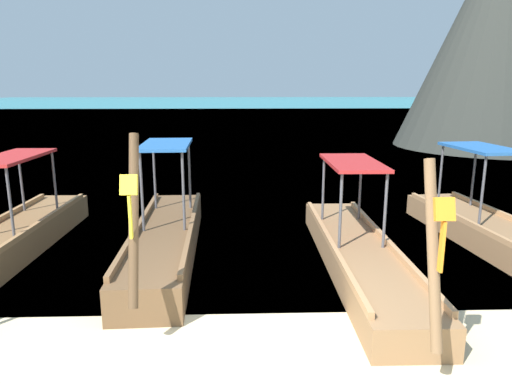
{
  "coord_description": "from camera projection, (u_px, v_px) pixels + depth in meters",
  "views": [
    {
      "loc": [
        -0.27,
        -5.01,
        3.18
      ],
      "look_at": [
        0.0,
        3.08,
        1.32
      ],
      "focal_mm": 32.77,
      "sensor_mm": 36.0,
      "label": 1
    }
  ],
  "objects": [
    {
      "name": "ground",
      "position": [
        265.0,
        356.0,
        5.6
      ],
      "size": [
        120.0,
        120.0,
        0.0
      ],
      "primitive_type": "plane",
      "color": "beige"
    },
    {
      "name": "longtail_boat_violet_ribbon",
      "position": [
        0.0,
        246.0,
        8.45
      ],
      "size": [
        1.13,
        6.9,
        2.68
      ],
      "color": "brown",
      "rests_on": "ground"
    },
    {
      "name": "longtail_boat_red_ribbon",
      "position": [
        493.0,
        232.0,
        9.31
      ],
      "size": [
        1.63,
        5.87,
        2.64
      ],
      "color": "olive",
      "rests_on": "ground"
    },
    {
      "name": "karst_rock",
      "position": [
        504.0,
        34.0,
        23.51
      ],
      "size": [
        10.11,
        9.79,
        11.82
      ],
      "color": "#2D302B",
      "rests_on": "ground"
    },
    {
      "name": "sea_water",
      "position": [
        242.0,
        108.0,
        65.09
      ],
      "size": [
        120.0,
        120.0,
        0.0
      ],
      "primitive_type": "plane",
      "color": "teal",
      "rests_on": "ground"
    },
    {
      "name": "longtail_boat_orange_ribbon",
      "position": [
        359.0,
        253.0,
        8.16
      ],
      "size": [
        1.12,
        6.31,
        2.42
      ],
      "color": "olive",
      "rests_on": "ground"
    },
    {
      "name": "longtail_boat_yellow_ribbon",
      "position": [
        166.0,
        239.0,
        8.78
      ],
      "size": [
        1.26,
        5.99,
        2.6
      ],
      "color": "brown",
      "rests_on": "ground"
    }
  ]
}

